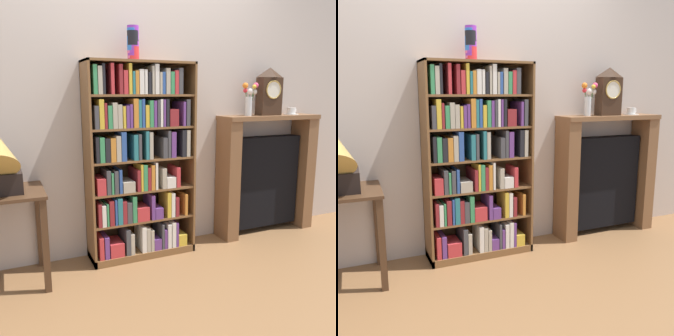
% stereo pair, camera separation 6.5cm
% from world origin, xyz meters
% --- Properties ---
extents(ground_plane, '(7.78, 6.40, 0.02)m').
position_xyz_m(ground_plane, '(0.00, 0.00, -0.01)').
color(ground_plane, brown).
extents(wall_back, '(4.78, 0.08, 2.60)m').
position_xyz_m(wall_back, '(0.11, 0.32, 1.30)').
color(wall_back, beige).
rests_on(wall_back, ground).
extents(bookshelf, '(0.87, 0.29, 1.58)m').
position_xyz_m(bookshelf, '(-0.02, 0.13, 0.77)').
color(bookshelf, brown).
rests_on(bookshelf, ground).
extents(cup_stack, '(0.09, 0.09, 0.26)m').
position_xyz_m(cup_stack, '(-0.04, 0.15, 1.71)').
color(cup_stack, red).
rests_on(cup_stack, bookshelf).
extents(side_table_left, '(0.59, 0.50, 0.68)m').
position_xyz_m(side_table_left, '(-1.06, 0.03, 0.52)').
color(side_table_left, '#472D1C').
rests_on(side_table_left, ground).
extents(fireplace_mantel, '(1.00, 0.27, 1.14)m').
position_xyz_m(fireplace_mantel, '(1.29, 0.17, 0.56)').
color(fireplace_mantel, brown).
rests_on(fireplace_mantel, ground).
extents(mantel_clock, '(0.22, 0.13, 0.43)m').
position_xyz_m(mantel_clock, '(1.27, 0.14, 1.35)').
color(mantel_clock, '#382316').
rests_on(mantel_clock, fireplace_mantel).
extents(flower_vase, '(0.14, 0.10, 0.29)m').
position_xyz_m(flower_vase, '(1.06, 0.14, 1.30)').
color(flower_vase, silver).
rests_on(flower_vase, fireplace_mantel).
extents(teacup_with_saucer, '(0.14, 0.14, 0.07)m').
position_xyz_m(teacup_with_saucer, '(1.54, 0.14, 1.16)').
color(teacup_with_saucer, white).
rests_on(teacup_with_saucer, fireplace_mantel).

